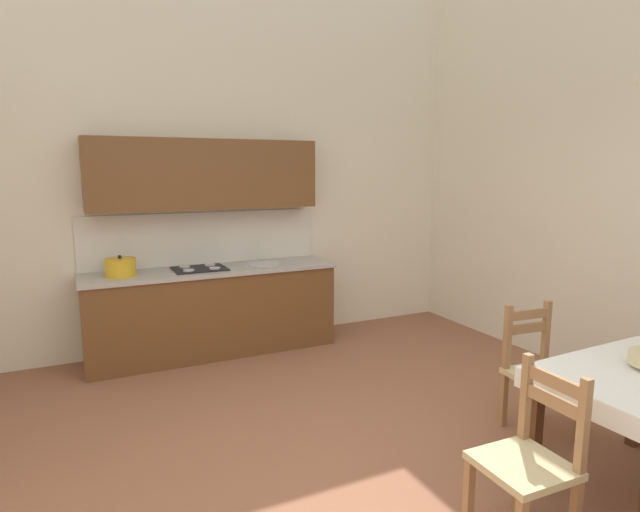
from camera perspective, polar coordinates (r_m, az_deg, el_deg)
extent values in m
cube|color=#935B42|center=(3.63, 2.91, -23.18)|extent=(6.22, 6.31, 0.10)
cube|color=silver|center=(5.78, -11.13, 11.72)|extent=(6.22, 0.12, 4.30)
cube|color=brown|center=(5.57, -11.55, -6.07)|extent=(2.51, 0.60, 0.86)
cube|color=#ADA8A3|center=(5.46, -11.68, -1.54)|extent=(2.54, 0.63, 0.04)
cube|color=silver|center=(5.70, -12.53, 1.91)|extent=(2.51, 0.01, 0.55)
cube|color=brown|center=(5.50, -12.39, 8.70)|extent=(2.31, 0.34, 0.70)
cube|color=black|center=(5.44, -10.70, -10.69)|extent=(2.47, 0.02, 0.09)
cylinder|color=silver|center=(5.62, -6.13, -0.91)|extent=(0.34, 0.34, 0.02)
cylinder|color=silver|center=(5.73, -6.62, 0.45)|extent=(0.02, 0.02, 0.22)
cube|color=black|center=(5.43, -13.00, -1.35)|extent=(0.52, 0.42, 0.01)
cylinder|color=silver|center=(5.31, -14.13, -1.52)|extent=(0.11, 0.11, 0.01)
cylinder|color=silver|center=(5.36, -11.41, -1.30)|extent=(0.11, 0.11, 0.01)
cylinder|color=silver|center=(5.50, -14.56, -1.15)|extent=(0.11, 0.11, 0.01)
cylinder|color=silver|center=(5.56, -11.93, -0.95)|extent=(0.11, 0.11, 0.01)
cylinder|color=gold|center=(5.29, -20.94, -1.27)|extent=(0.28, 0.28, 0.15)
cylinder|color=gold|center=(5.28, -20.99, -0.36)|extent=(0.29, 0.29, 0.02)
sphere|color=black|center=(5.27, -21.01, -0.09)|extent=(0.04, 0.04, 0.04)
cube|color=#56331C|center=(3.53, 22.33, -17.18)|extent=(0.07, 0.07, 0.73)
cube|color=#56331C|center=(4.31, 31.31, -12.89)|extent=(0.07, 0.07, 0.73)
cube|color=white|center=(3.84, 26.58, -10.02)|extent=(1.20, 0.06, 0.12)
cube|color=white|center=(3.14, 26.57, -14.32)|extent=(0.04, 0.86, 0.12)
cube|color=#D1BC89|center=(4.18, 23.11, -11.98)|extent=(0.46, 0.46, 0.04)
cube|color=#A3754C|center=(4.27, 26.44, -15.02)|extent=(0.05, 0.05, 0.41)
cube|color=#A3754C|center=(4.03, 22.78, -16.24)|extent=(0.05, 0.05, 0.41)
cube|color=#A3754C|center=(4.41, 23.24, -10.39)|extent=(0.05, 0.05, 0.93)
cube|color=#A3754C|center=(4.18, 19.59, -11.26)|extent=(0.05, 0.05, 0.93)
cube|color=#A3754C|center=(4.18, 21.78, -5.93)|extent=(0.32, 0.05, 0.07)
cube|color=#A3754C|center=(4.21, 21.69, -7.32)|extent=(0.32, 0.05, 0.07)
cube|color=#D1BC89|center=(3.02, 21.26, -20.51)|extent=(0.43, 0.43, 0.04)
cube|color=#A3754C|center=(3.13, 15.90, -23.78)|extent=(0.05, 0.05, 0.41)
cube|color=#A3754C|center=(3.02, 26.44, -20.10)|extent=(0.05, 0.05, 0.93)
cube|color=#A3754C|center=(3.22, 21.28, -17.75)|extent=(0.05, 0.05, 0.93)
cube|color=#A3754C|center=(2.96, 24.26, -12.41)|extent=(0.03, 0.32, 0.07)
cube|color=#A3754C|center=(3.00, 24.12, -14.29)|extent=(0.03, 0.32, 0.07)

